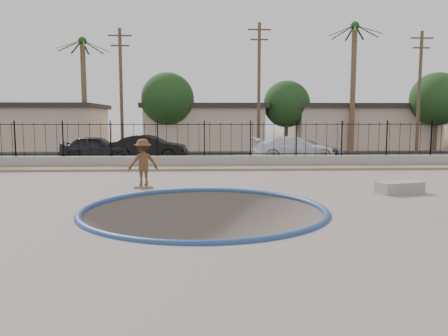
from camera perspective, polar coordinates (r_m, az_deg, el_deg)
ground at (r=25.49m, az=-2.55°, el=-1.90°), size 120.00×120.00×2.20m
bowl_pit at (r=12.49m, az=-2.62°, el=-5.54°), size 6.84×6.84×1.80m
coping_ring at (r=12.49m, az=-2.62°, el=-5.54°), size 7.04×7.04×0.20m
rock_strip at (r=22.56m, az=-2.57°, el=-0.03°), size 42.00×1.60×0.11m
retaining_wall at (r=23.63m, az=-2.57°, el=0.86°), size 42.00×0.45×0.60m
fence at (r=23.54m, az=-2.59°, el=3.77°), size 40.00×0.04×1.80m
street at (r=30.33m, az=-2.56°, el=1.56°), size 90.00×8.00×0.04m
house_west at (r=42.47m, az=-23.33°, el=5.08°), size 11.60×8.60×3.90m
house_center at (r=39.72m, az=-2.56°, el=5.54°), size 10.60×8.60×3.90m
house_east at (r=42.11m, az=16.94°, el=5.31°), size 12.60×8.60×3.90m
palm_mid at (r=38.76m, az=-17.91°, el=12.19°), size 2.30×2.30×9.30m
palm_right at (r=37.50m, az=16.60°, el=13.43°), size 2.30×2.30×10.30m
utility_pole_left at (r=32.85m, az=-13.29°, el=9.95°), size 1.70×0.24×9.00m
utility_pole_mid at (r=32.55m, az=4.58°, el=10.58°), size 1.70×0.24×9.50m
utility_pole_right at (r=36.02m, az=24.15°, el=9.24°), size 1.70×0.24×9.00m
street_tree_left at (r=36.38m, az=-7.37°, el=8.90°), size 4.32×4.32×6.36m
street_tree_mid at (r=37.88m, az=8.18°, el=8.25°), size 3.96×3.96×5.83m
street_tree_right at (r=40.03m, az=26.06°, el=8.07°), size 4.32×4.32×6.36m
skater at (r=16.47m, az=-10.53°, el=0.36°), size 1.30×1.03×1.76m
skateboard at (r=16.58m, az=-10.47°, el=-2.49°), size 0.73×0.24×0.06m
concrete_ledge at (r=16.49m, az=21.98°, el=-2.37°), size 1.73×1.10×0.40m
car_a at (r=28.56m, az=-16.24°, el=2.57°), size 4.49×1.89×1.52m
car_b at (r=27.87m, az=-9.74°, el=2.67°), size 4.81×2.06×1.54m
car_c at (r=27.23m, az=9.04°, el=2.55°), size 5.24×2.34×1.49m
car_d at (r=28.73m, az=11.06°, el=2.44°), size 4.41×2.04×1.22m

